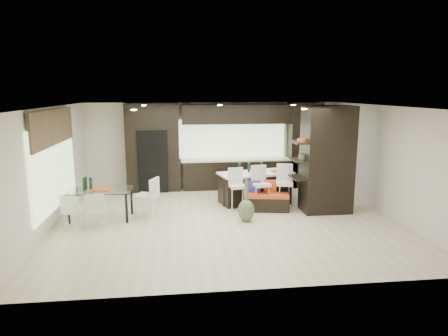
{
  "coord_description": "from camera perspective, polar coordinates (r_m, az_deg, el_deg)",
  "views": [
    {
      "loc": [
        -1.15,
        -9.16,
        3.05
      ],
      "look_at": [
        0.0,
        0.6,
        1.15
      ],
      "focal_mm": 32.0,
      "sensor_mm": 36.0,
      "label": 1
    }
  ],
  "objects": [
    {
      "name": "window_back",
      "position": [
        12.83,
        1.17,
        4.22
      ],
      "size": [
        3.4,
        0.04,
        1.2
      ],
      "primitive_type": "cube",
      "color": "#B2D199",
      "rests_on": "back_wall"
    },
    {
      "name": "partition_column",
      "position": [
        10.41,
        14.5,
        1.19
      ],
      "size": [
        1.2,
        0.8,
        2.7
      ],
      "primitive_type": "cube",
      "color": "black",
      "rests_on": "ground"
    },
    {
      "name": "window_left",
      "position": [
        9.92,
        -23.06,
        0.19
      ],
      "size": [
        0.04,
        3.2,
        1.9
      ],
      "primitive_type": "cube",
      "color": "#B2D199",
      "rests_on": "left_wall"
    },
    {
      "name": "dining_table",
      "position": [
        10.11,
        -17.11,
        -5.0
      ],
      "size": [
        1.54,
        0.93,
        0.72
      ],
      "primitive_type": "cube",
      "rotation": [
        0.0,
        0.0,
        -0.07
      ],
      "color": "white",
      "rests_on": "ground"
    },
    {
      "name": "floor_vase",
      "position": [
        9.44,
        3.21,
        -4.52
      ],
      "size": [
        0.51,
        0.51,
        1.07
      ],
      "primitive_type": null,
      "rotation": [
        0.0,
        0.0,
        -0.35
      ],
      "color": "#4B5940",
      "rests_on": "ground"
    },
    {
      "name": "kitchen_island",
      "position": [
        11.12,
        4.52,
        -2.78
      ],
      "size": [
        2.15,
        1.3,
        0.84
      ],
      "primitive_type": "cube",
      "rotation": [
        0.0,
        0.0,
        0.23
      ],
      "color": "black",
      "rests_on": "ground"
    },
    {
      "name": "chair_end",
      "position": [
        9.94,
        -11.05,
        -4.39
      ],
      "size": [
        0.64,
        0.64,
        0.91
      ],
      "primitive_type": "cube",
      "rotation": [
        0.0,
        0.0,
        1.21
      ],
      "color": "beige",
      "rests_on": "ground"
    },
    {
      "name": "stool_mid",
      "position": [
        10.41,
        5.31,
        -3.49
      ],
      "size": [
        0.48,
        0.48,
        0.93
      ],
      "primitive_type": "cube",
      "rotation": [
        0.0,
        0.0,
        0.2
      ],
      "color": "beige",
      "rests_on": "ground"
    },
    {
      "name": "stone_accent",
      "position": [
        9.8,
        -23.28,
        5.37
      ],
      "size": [
        0.08,
        3.0,
        0.8
      ],
      "primitive_type": "cube",
      "color": "brown",
      "rests_on": "left_wall"
    },
    {
      "name": "back_cabinetry",
      "position": [
        12.56,
        0.89,
        3.16
      ],
      "size": [
        6.8,
        0.68,
        2.7
      ],
      "primitive_type": "cube",
      "color": "black",
      "rests_on": "ground"
    },
    {
      "name": "refrigerator",
      "position": [
        12.48,
        -10.07,
        1.08
      ],
      "size": [
        0.9,
        0.68,
        1.9
      ],
      "primitive_type": "cube",
      "color": "black",
      "rests_on": "ground"
    },
    {
      "name": "stool_right",
      "position": [
        10.54,
        8.6,
        -3.32
      ],
      "size": [
        0.51,
        0.51,
        0.95
      ],
      "primitive_type": "cube",
      "rotation": [
        0.0,
        0.0,
        -0.24
      ],
      "color": "beige",
      "rests_on": "ground"
    },
    {
      "name": "chair_near",
      "position": [
        9.43,
        -17.88,
        -5.99
      ],
      "size": [
        0.47,
        0.47,
        0.78
      ],
      "primitive_type": "cube",
      "rotation": [
        0.0,
        0.0,
        0.14
      ],
      "color": "beige",
      "rests_on": "ground"
    },
    {
      "name": "right_wall",
      "position": [
        10.65,
        22.32,
        0.93
      ],
      "size": [
        0.02,
        7.0,
        2.7
      ],
      "primitive_type": "cube",
      "color": "beige",
      "rests_on": "ground"
    },
    {
      "name": "bench",
      "position": [
        10.41,
        6.0,
        -4.86
      ],
      "size": [
        1.24,
        0.65,
        0.45
      ],
      "primitive_type": "cube",
      "rotation": [
        0.0,
        0.0,
        -0.17
      ],
      "color": "black",
      "rests_on": "ground"
    },
    {
      "name": "chair_far",
      "position": [
        9.55,
        -20.62,
        -6.04
      ],
      "size": [
        0.48,
        0.48,
        0.76
      ],
      "primitive_type": "cube",
      "rotation": [
        0.0,
        0.0,
        -0.18
      ],
      "color": "beige",
      "rests_on": "ground"
    },
    {
      "name": "ceiling",
      "position": [
        9.24,
        0.44,
        8.77
      ],
      "size": [
        8.0,
        7.0,
        0.02
      ],
      "primitive_type": "cube",
      "color": "white",
      "rests_on": "ground"
    },
    {
      "name": "ceiling_spots",
      "position": [
        9.49,
        0.25,
        8.71
      ],
      "size": [
        4.0,
        3.0,
        0.02
      ],
      "primitive_type": "cube",
      "color": "white",
      "rests_on": "ceiling"
    },
    {
      "name": "ground",
      "position": [
        9.72,
        0.42,
        -7.34
      ],
      "size": [
        8.0,
        8.0,
        0.0
      ],
      "primitive_type": "plane",
      "color": "#C3B995",
      "rests_on": "ground"
    },
    {
      "name": "stool_left",
      "position": [
        10.31,
        1.93,
        -3.71
      ],
      "size": [
        0.45,
        0.45,
        0.89
      ],
      "primitive_type": "cube",
      "rotation": [
        0.0,
        0.0,
        0.16
      ],
      "color": "beige",
      "rests_on": "ground"
    },
    {
      "name": "back_wall",
      "position": [
        12.83,
        -1.52,
        3.32
      ],
      "size": [
        8.0,
        0.02,
        2.7
      ],
      "primitive_type": "cube",
      "color": "beige",
      "rests_on": "ground"
    },
    {
      "name": "left_wall",
      "position": [
        9.74,
        -23.61,
        -0.03
      ],
      "size": [
        0.02,
        7.0,
        2.7
      ],
      "primitive_type": "cube",
      "color": "beige",
      "rests_on": "ground"
    }
  ]
}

